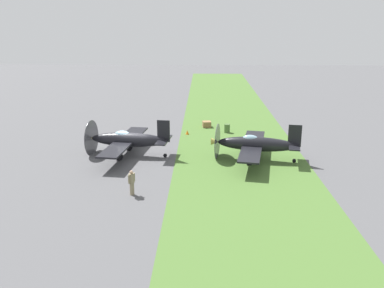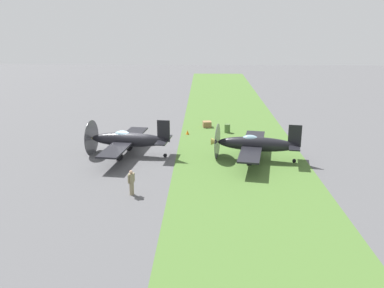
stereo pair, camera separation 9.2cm
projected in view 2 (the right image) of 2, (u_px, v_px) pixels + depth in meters
name	position (u px, v px, depth m)	size (l,w,h in m)	color
ground_plane	(134.00, 155.00, 35.93)	(160.00, 160.00, 0.00)	#515154
grass_verge	(239.00, 156.00, 35.66)	(120.00, 11.00, 0.01)	#476B2D
airplane_lead	(127.00, 140.00, 35.43)	(9.59, 7.61, 3.40)	black
airplane_wingman	(255.00, 144.00, 34.23)	(9.43, 7.52, 3.34)	black
ground_crew_chief	(131.00, 182.00, 27.39)	(0.55, 0.39, 1.73)	#847A5B
fuel_drum	(227.00, 128.00, 43.15)	(0.60, 0.60, 0.90)	#476633
supply_crate	(207.00, 124.00, 45.45)	(0.90, 0.90, 0.64)	olive
runway_marker_cone	(187.00, 132.00, 42.50)	(0.36, 0.36, 0.44)	orange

